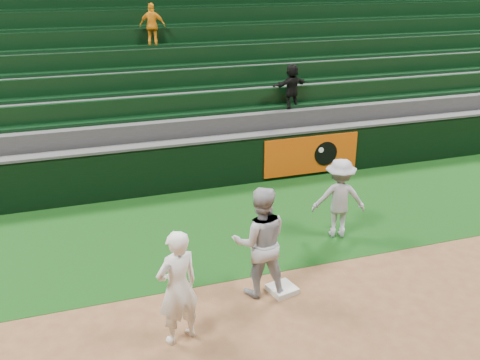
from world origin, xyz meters
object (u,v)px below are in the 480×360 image
Objects in this scene: baserunner at (260,242)px; base_coach at (339,198)px; first_base at (282,289)px; first_baseman at (178,287)px.

baserunner is 1.17× the size of base_coach.
first_baseman reaches higher than first_base.
baserunner is 2.63m from base_coach.
baserunner reaches higher than first_base.
baserunner is (-0.37, 0.12, 0.91)m from first_base.
first_base is at bearing 173.76° from baserunner.
baserunner is at bearing 162.62° from first_base.
base_coach is (2.21, 1.42, -0.13)m from baserunner.
first_base is at bearing 56.86° from base_coach.
first_base is 2.20m from first_baseman.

